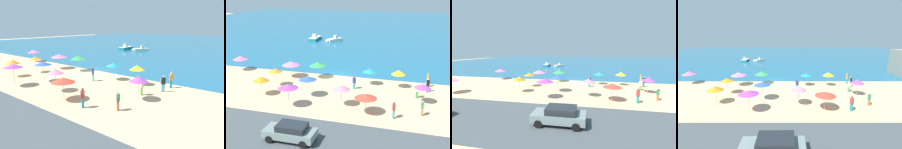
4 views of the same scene
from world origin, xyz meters
The scene contains 23 objects.
ground_plane centered at (0.00, 0.00, 0.00)m, with size 160.00×160.00×0.00m, color #D4AF82.
sea centered at (0.00, 55.00, 0.03)m, with size 150.00×110.00×0.05m, color #1F6588.
beach_umbrella_0 centered at (8.62, -2.79, 2.04)m, with size 1.74×1.74×2.39m.
beach_umbrella_2 centered at (6.20, -11.38, 1.91)m, with size 2.24×2.24×2.20m.
beach_umbrella_3 centered at (-6.43, -9.77, 2.00)m, with size 1.88×1.88×2.33m.
beach_umbrella_4 centered at (5.00, -2.67, 1.94)m, with size 1.81×1.81×2.22m.
beach_umbrella_5 centered at (-1.08, -8.65, 2.24)m, with size 2.07×2.07×2.51m.
beach_umbrella_6 centered at (-6.39, -6.44, 2.09)m, with size 1.76×1.76×2.38m.
beach_umbrella_7 centered at (3.37, -10.17, 2.12)m, with size 1.82×1.82×2.45m.
beach_umbrella_8 centered at (-14.94, -1.57, 1.94)m, with size 2.18×2.18×2.27m.
beach_umbrella_9 centered at (-1.89, -11.96, 2.31)m, with size 2.13×2.13×2.58m.
beach_umbrella_10 centered at (-2.41, -1.83, 2.00)m, with size 2.27×2.27×2.35m.
beach_umbrella_11 centered at (11.54, -7.01, 2.00)m, with size 1.79×1.79×2.32m.
beach_umbrella_12 centered at (-6.10, -2.53, 2.00)m, with size 2.48×2.48×2.33m.
bather_0 centered at (12.18, -3.29, 0.98)m, with size 0.48×0.39×1.75m.
bather_1 centered at (3.46, -4.72, 0.96)m, with size 0.51×0.37×1.71m.
bather_2 centered at (12.19, -1.45, 1.02)m, with size 0.28×0.56×1.81m.
bather_3 centered at (11.02, -5.62, 0.95)m, with size 0.49×0.38×1.70m.
bather_4 centered at (11.64, -10.20, 0.89)m, with size 0.30×0.56×1.59m.
bather_5 centered at (9.00, -11.61, 0.98)m, with size 0.34×0.54×1.75m.
parked_car_2 centered at (1.31, -18.19, 0.85)m, with size 4.33×1.98×1.50m.
skiff_nearshore centered at (-8.33, 24.92, 0.43)m, with size 3.32×4.28×1.31m.
skiff_offshore centered at (-13.16, 25.16, 0.47)m, with size 2.07×5.30×1.53m.
Camera 4 is at (2.38, -26.48, 7.68)m, focal length 24.00 mm.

